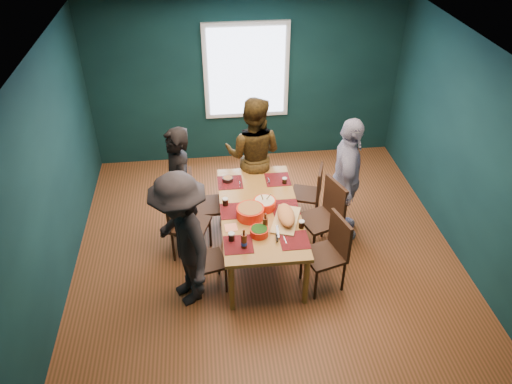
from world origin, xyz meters
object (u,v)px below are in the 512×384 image
(bowl_dumpling, at_px, (265,204))
(chair_left_mid, at_px, (183,218))
(person_far_left, at_px, (179,190))
(person_back, at_px, (253,155))
(chair_right_near, at_px, (331,248))
(chair_left_far, at_px, (200,200))
(dining_table, at_px, (260,214))
(bowl_herbs, at_px, (259,231))
(chair_left_near, at_px, (201,258))
(person_right, at_px, (346,180))
(person_near_left, at_px, (182,241))
(bowl_salad, at_px, (250,212))
(chair_right_far, at_px, (312,190))
(chair_right_mid, at_px, (327,212))
(cutting_board, at_px, (286,216))

(bowl_dumpling, bearing_deg, chair_left_mid, 173.02)
(person_far_left, xyz_separation_m, person_back, (1.04, 0.73, 0.01))
(chair_left_mid, height_order, bowl_dumpling, bowl_dumpling)
(chair_right_near, xyz_separation_m, person_back, (-0.73, 1.73, 0.31))
(chair_left_mid, bearing_deg, chair_left_far, 77.31)
(dining_table, height_order, person_back, person_back)
(person_far_left, xyz_separation_m, bowl_herbs, (0.93, -0.88, -0.06))
(chair_left_near, xyz_separation_m, person_far_left, (-0.24, 0.92, 0.37))
(person_right, bearing_deg, person_near_left, 126.70)
(dining_table, xyz_separation_m, chair_left_near, (-0.76, -0.53, -0.18))
(person_far_left, bearing_deg, bowl_herbs, 28.17)
(chair_left_mid, height_order, person_near_left, person_near_left)
(chair_left_far, bearing_deg, bowl_salad, -48.86)
(chair_right_far, height_order, bowl_herbs, chair_right_far)
(chair_left_far, relative_size, person_right, 0.56)
(chair_left_near, distance_m, bowl_salad, 0.81)
(chair_right_near, relative_size, person_back, 0.56)
(dining_table, xyz_separation_m, bowl_herbs, (-0.07, -0.49, 0.12))
(chair_right_far, relative_size, chair_right_mid, 0.85)
(person_right, xyz_separation_m, person_near_left, (-2.14, -0.98, -0.01))
(chair_left_far, relative_size, chair_right_near, 1.00)
(chair_left_near, xyz_separation_m, bowl_dumpling, (0.82, 0.56, 0.31))
(person_right, height_order, person_near_left, person_right)
(dining_table, relative_size, person_near_left, 1.14)
(chair_left_far, relative_size, person_back, 0.56)
(chair_right_near, bearing_deg, cutting_board, 129.11)
(chair_right_mid, xyz_separation_m, person_back, (-0.83, 1.08, 0.28))
(chair_left_near, height_order, person_far_left, person_far_left)
(chair_left_mid, xyz_separation_m, person_right, (2.15, 0.18, 0.30))
(person_far_left, xyz_separation_m, person_near_left, (0.04, -1.03, 0.01))
(cutting_board, bearing_deg, bowl_dumpling, 146.34)
(person_back, height_order, person_right, person_right)
(chair_right_mid, height_order, person_right, person_right)
(person_right, bearing_deg, bowl_dumpling, 117.59)
(chair_left_mid, bearing_deg, bowl_dumpling, 11.92)
(chair_right_mid, xyz_separation_m, bowl_herbs, (-0.94, -0.53, 0.20))
(chair_right_far, height_order, person_back, person_back)
(chair_left_mid, bearing_deg, chair_right_far, 35.30)
(person_right, xyz_separation_m, bowl_dumpling, (-1.12, -0.31, -0.07))
(chair_left_near, bearing_deg, bowl_herbs, -10.03)
(chair_left_far, xyz_separation_m, person_far_left, (-0.26, -0.14, 0.29))
(person_far_left, distance_m, bowl_salad, 1.01)
(person_right, distance_m, cutting_board, 1.09)
(chair_right_near, distance_m, person_far_left, 2.06)
(chair_right_mid, height_order, bowl_herbs, chair_right_mid)
(chair_left_far, height_order, cutting_board, chair_left_far)
(chair_left_near, height_order, bowl_salad, bowl_salad)
(bowl_dumpling, bearing_deg, dining_table, -157.67)
(chair_right_mid, relative_size, bowl_dumpling, 3.61)
(chair_left_far, height_order, person_far_left, person_far_left)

